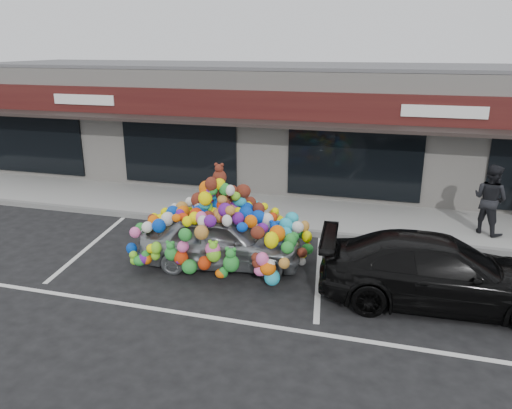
# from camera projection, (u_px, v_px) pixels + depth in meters

# --- Properties ---
(ground) EXTENTS (90.00, 90.00, 0.00)m
(ground) POSITION_uv_depth(u_px,v_px,m) (202.00, 263.00, 11.98)
(ground) COLOR black
(ground) RESTS_ON ground
(shop_building) EXTENTS (24.00, 7.20, 4.31)m
(shop_building) POSITION_uv_depth(u_px,v_px,m) (283.00, 122.00, 19.04)
(shop_building) COLOR beige
(shop_building) RESTS_ON ground
(sidewalk) EXTENTS (26.00, 3.00, 0.15)m
(sidewalk) POSITION_uv_depth(u_px,v_px,m) (250.00, 209.00, 15.61)
(sidewalk) COLOR gray
(sidewalk) RESTS_ON ground
(kerb) EXTENTS (26.00, 0.18, 0.16)m
(kerb) POSITION_uv_depth(u_px,v_px,m) (235.00, 225.00, 14.24)
(kerb) COLOR slate
(kerb) RESTS_ON ground
(parking_stripe_left) EXTENTS (0.73, 4.37, 0.01)m
(parking_stripe_left) POSITION_uv_depth(u_px,v_px,m) (90.00, 245.00, 13.00)
(parking_stripe_left) COLOR silver
(parking_stripe_left) RESTS_ON ground
(parking_stripe_mid) EXTENTS (0.73, 4.37, 0.01)m
(parking_stripe_mid) POSITION_uv_depth(u_px,v_px,m) (319.00, 273.00, 11.42)
(parking_stripe_mid) COLOR silver
(parking_stripe_mid) RESTS_ON ground
(lane_line) EXTENTS (14.00, 0.12, 0.01)m
(lane_line) POSITION_uv_depth(u_px,v_px,m) (255.00, 324.00, 9.34)
(lane_line) COLOR silver
(lane_line) RESTS_ON ground
(toy_car) EXTENTS (2.77, 4.28, 2.36)m
(toy_car) POSITION_uv_depth(u_px,v_px,m) (222.00, 233.00, 11.64)
(toy_car) COLOR #92969C
(toy_car) RESTS_ON ground
(black_sedan) EXTENTS (2.27, 4.87, 1.38)m
(black_sedan) POSITION_uv_depth(u_px,v_px,m) (439.00, 272.00, 9.93)
(black_sedan) COLOR black
(black_sedan) RESTS_ON ground
(pedestrian_b) EXTENTS (1.16, 1.14, 1.89)m
(pedestrian_b) POSITION_uv_depth(u_px,v_px,m) (490.00, 199.00, 13.20)
(pedestrian_b) COLOR black
(pedestrian_b) RESTS_ON sidewalk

